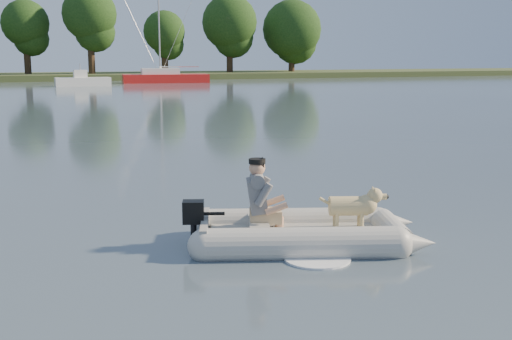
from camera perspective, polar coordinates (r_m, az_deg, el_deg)
name	(u,v)px	position (r m, az deg, el deg)	size (l,w,h in m)	color
water	(288,249)	(8.58, 2.90, -6.99)	(160.00, 160.00, 0.00)	slate
shore_bank	(53,77)	(69.65, -17.56, 7.89)	(160.00, 12.00, 0.70)	#47512D
treeline	(11,24)	(68.71, -20.92, 12.04)	(71.02, 7.35, 9.27)	#332316
dinghy	(306,206)	(8.65, 4.45, -3.21)	(4.43, 3.40, 1.27)	#A5A5A0
man	(259,193)	(8.60, 0.23, -2.08)	(0.66, 0.56, 0.98)	slate
dog	(348,209)	(8.80, 8.21, -3.48)	(0.85, 0.30, 0.56)	tan
outboard_motor	(194,225)	(8.65, -5.57, -4.93)	(0.38, 0.26, 0.71)	black
motorboat	(83,75)	(54.32, -15.17, 8.12)	(4.51, 1.73, 1.91)	white
sailboat	(165,78)	(59.35, -8.11, 8.14)	(7.86, 2.98, 10.57)	red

